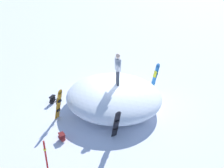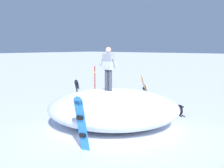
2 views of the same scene
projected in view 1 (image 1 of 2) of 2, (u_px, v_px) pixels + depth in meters
The scene contains 9 objects.
ground at pixel (119, 103), 13.76m from camera, with size 240.00×240.00×0.00m, color white.
snow_mound at pixel (114, 96), 13.13m from camera, with size 4.93×5.13×1.37m, color white.
snowboarder_standing at pixel (118, 67), 12.34m from camera, with size 0.26×1.02×1.67m.
snowboard_primary_upright at pixel (59, 104), 12.01m from camera, with size 0.52×0.52×1.72m.
snowboard_secondary_upright at pixel (155, 77), 14.76m from camera, with size 0.51×0.40×1.70m.
snowboard_tertiary_upright at pixel (116, 124), 10.71m from camera, with size 0.35×0.47×1.53m.
backpack_near at pixel (62, 137), 10.90m from camera, with size 0.36×0.59×0.34m.
backpack_far at pixel (52, 100), 13.68m from camera, with size 0.53×0.63×0.44m.
trail_marker_pole at pixel (47, 163), 8.37m from camera, with size 0.10×0.10×1.94m.
Camera 1 is at (3.46, 11.30, 7.14)m, focal length 40.07 mm.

